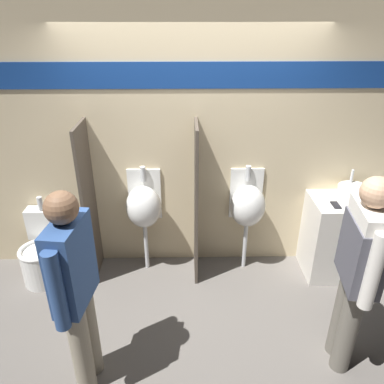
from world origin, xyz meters
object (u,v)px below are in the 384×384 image
object	(u,v)px
person_in_vest	(359,265)
sink_basin	(354,193)
person_with_lanyard	(75,288)
cell_phone	(336,205)
toilet	(42,254)
urinal_far	(248,205)
urinal_near_counter	(144,206)

from	to	relation	value
person_in_vest	sink_basin	bearing A→B (deg)	-13.39
person_in_vest	person_with_lanyard	distance (m)	2.01
cell_phone	toilet	world-z (taller)	cell_phone
sink_basin	urinal_far	size ratio (longest dim) A/B	0.28
urinal_far	person_with_lanyard	xyz separation A→B (m)	(-1.40, -1.39, 0.13)
cell_phone	urinal_far	bearing A→B (deg)	165.61
person_with_lanyard	cell_phone	bearing A→B (deg)	-54.99
sink_basin	person_with_lanyard	size ratio (longest dim) A/B	0.20
urinal_far	cell_phone	bearing A→B (deg)	-14.39
sink_basin	urinal_near_counter	distance (m)	2.14
urinal_far	toilet	distance (m)	2.21
urinal_near_counter	toilet	world-z (taller)	urinal_near_counter
toilet	person_with_lanyard	distance (m)	1.57
urinal_far	person_with_lanyard	bearing A→B (deg)	-135.12
urinal_near_counter	person_with_lanyard	size ratio (longest dim) A/B	0.71
sink_basin	urinal_far	distance (m)	1.07
sink_basin	toilet	size ratio (longest dim) A/B	0.38
urinal_near_counter	urinal_far	size ratio (longest dim) A/B	1.00
sink_basin	toilet	bearing A→B (deg)	-178.17
cell_phone	urinal_far	xyz separation A→B (m)	(-0.83, 0.21, -0.11)
sink_basin	urinal_far	world-z (taller)	urinal_far
urinal_far	toilet	bearing A→B (deg)	-175.84
sink_basin	cell_phone	xyz separation A→B (m)	(-0.23, -0.16, -0.06)
cell_phone	urinal_far	distance (m)	0.86
urinal_near_counter	person_with_lanyard	bearing A→B (deg)	-103.04
urinal_far	urinal_near_counter	bearing A→B (deg)	180.00
cell_phone	toilet	bearing A→B (deg)	178.94
person_in_vest	person_with_lanyard	bearing A→B (deg)	101.51
toilet	person_with_lanyard	world-z (taller)	person_with_lanyard
sink_basin	urinal_near_counter	size ratio (longest dim) A/B	0.28
sink_basin	cell_phone	size ratio (longest dim) A/B	2.33
sink_basin	cell_phone	distance (m)	0.29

